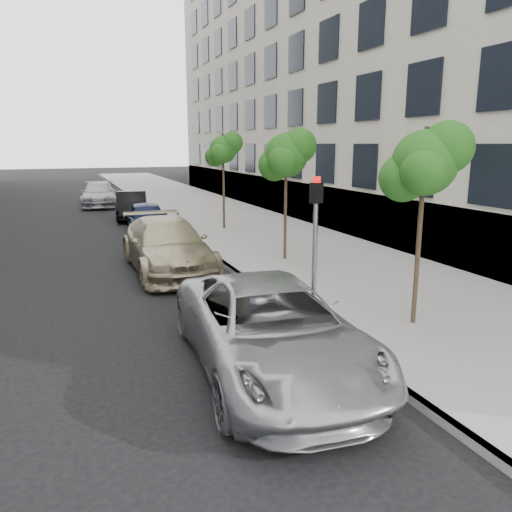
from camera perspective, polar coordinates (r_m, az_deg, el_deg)
ground at (r=8.44m, az=6.41°, el=-14.49°), size 160.00×160.00×0.00m
sidewalk at (r=31.83m, az=-7.07°, el=5.80°), size 6.40×72.00×0.14m
curb at (r=31.20m, az=-12.65°, el=5.45°), size 0.15×72.00×0.14m
tree_near at (r=10.59m, az=18.81°, el=10.06°), size 1.66×1.46×4.16m
tree_mid at (r=16.12m, az=3.55°, el=11.42°), size 1.72×1.52×4.20m
tree_far at (r=22.18m, az=-3.72°, el=12.03°), size 1.57×1.37×4.23m
signal_pole at (r=10.42m, az=6.79°, el=2.73°), size 0.29×0.26×3.06m
minivan at (r=8.57m, az=1.71°, el=-8.31°), size 3.03×5.77×1.55m
suv at (r=15.52m, az=-10.13°, el=1.19°), size 2.25×5.52×1.60m
sedan_blue at (r=22.25m, az=-12.33°, el=4.26°), size 1.93×4.16×1.38m
sedan_black at (r=26.92m, az=-14.01°, el=5.63°), size 2.08×4.45×1.41m
sedan_rear at (r=33.07m, az=-17.53°, el=6.73°), size 2.53×5.25×1.48m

